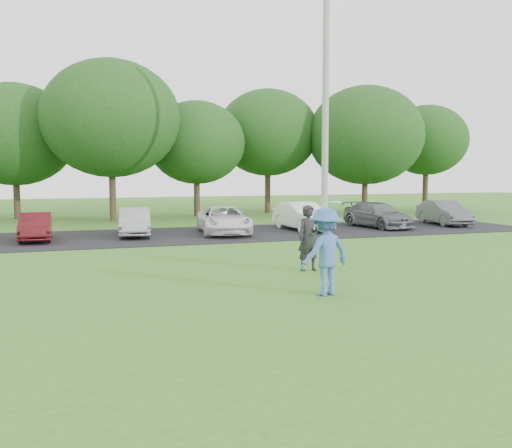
{
  "coord_description": "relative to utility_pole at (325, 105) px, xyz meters",
  "views": [
    {
      "loc": [
        -4.71,
        -10.18,
        2.62
      ],
      "look_at": [
        0.0,
        3.5,
        1.3
      ],
      "focal_mm": 40.0,
      "sensor_mm": 36.0,
      "label": 1
    }
  ],
  "objects": [
    {
      "name": "parking_lot",
      "position": [
        -6.04,
        1.02,
        -5.44
      ],
      "size": [
        32.0,
        6.5,
        0.03
      ],
      "primitive_type": "cube",
      "color": "black",
      "rests_on": "ground"
    },
    {
      "name": "frisbee_player",
      "position": [
        -5.45,
        -11.3,
        -4.52
      ],
      "size": [
        1.34,
        0.98,
        2.04
      ],
      "color": "#3C67AB",
      "rests_on": "ground"
    },
    {
      "name": "parked_cars",
      "position": [
        -5.22,
        1.05,
        -4.85
      ],
      "size": [
        27.94,
        4.64,
        1.24
      ],
      "color": "#56121C",
      "rests_on": "parking_lot"
    },
    {
      "name": "camera_bystander",
      "position": [
        -4.52,
        -8.42,
        -4.58
      ],
      "size": [
        0.64,
        0.44,
        1.75
      ],
      "color": "black",
      "rests_on": "ground"
    },
    {
      "name": "tree_row",
      "position": [
        -4.53,
        10.78,
        -0.55
      ],
      "size": [
        42.39,
        9.85,
        8.64
      ],
      "color": "#38281C",
      "rests_on": "ground"
    },
    {
      "name": "utility_pole",
      "position": [
        0.0,
        0.0,
        0.0
      ],
      "size": [
        0.28,
        0.28,
        10.91
      ],
      "primitive_type": "cylinder",
      "color": "#9D9D98",
      "rests_on": "ground"
    },
    {
      "name": "ground",
      "position": [
        -6.04,
        -11.98,
        -5.45
      ],
      "size": [
        100.0,
        100.0,
        0.0
      ],
      "primitive_type": "plane",
      "color": "#346B1E",
      "rests_on": "ground"
    }
  ]
}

